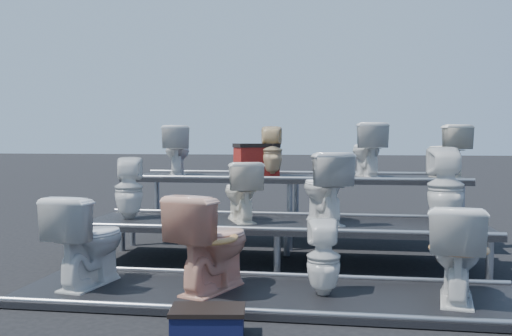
# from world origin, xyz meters

# --- Properties ---
(ground) EXTENTS (80.00, 80.00, 0.00)m
(ground) POSITION_xyz_m (0.00, 0.00, 0.00)
(ground) COLOR black
(ground) RESTS_ON ground
(tier_front) EXTENTS (4.20, 1.20, 0.06)m
(tier_front) POSITION_xyz_m (0.00, -1.30, 0.03)
(tier_front) COLOR black
(tier_front) RESTS_ON ground
(tier_mid) EXTENTS (4.20, 1.20, 0.46)m
(tier_mid) POSITION_xyz_m (0.00, 0.00, 0.23)
(tier_mid) COLOR black
(tier_mid) RESTS_ON ground
(tier_back) EXTENTS (4.20, 1.20, 0.86)m
(tier_back) POSITION_xyz_m (0.00, 1.30, 0.43)
(tier_back) COLOR black
(tier_back) RESTS_ON ground
(toilet_0) EXTENTS (0.57, 0.85, 0.80)m
(toilet_0) POSITION_xyz_m (-1.57, -1.30, 0.46)
(toilet_0) COLOR silver
(toilet_0) RESTS_ON tier_front
(toilet_1) EXTENTS (0.72, 0.92, 0.83)m
(toilet_1) POSITION_xyz_m (-0.46, -1.30, 0.47)
(toilet_1) COLOR #E3A185
(toilet_1) RESTS_ON tier_front
(toilet_2) EXTENTS (0.31, 0.31, 0.62)m
(toilet_2) POSITION_xyz_m (0.48, -1.30, 0.37)
(toilet_2) COLOR silver
(toilet_2) RESTS_ON tier_front
(toilet_3) EXTENTS (0.54, 0.81, 0.77)m
(toilet_3) POSITION_xyz_m (1.52, -1.30, 0.45)
(toilet_3) COLOR silver
(toilet_3) RESTS_ON tier_front
(toilet_4) EXTENTS (0.37, 0.38, 0.68)m
(toilet_4) POSITION_xyz_m (-1.70, 0.00, 0.80)
(toilet_4) COLOR silver
(toilet_4) RESTS_ON tier_mid
(toilet_5) EXTENTS (0.58, 0.72, 0.64)m
(toilet_5) POSITION_xyz_m (-0.45, 0.00, 0.78)
(toilet_5) COLOR silver
(toilet_5) RESTS_ON tier_mid
(toilet_6) EXTENTS (0.65, 0.83, 0.75)m
(toilet_6) POSITION_xyz_m (0.44, 0.00, 0.83)
(toilet_6) COLOR silver
(toilet_6) RESTS_ON tier_mid
(toilet_7) EXTENTS (0.37, 0.38, 0.80)m
(toilet_7) POSITION_xyz_m (1.66, 0.00, 0.86)
(toilet_7) COLOR silver
(toilet_7) RESTS_ON tier_mid
(toilet_8) EXTENTS (0.51, 0.71, 0.65)m
(toilet_8) POSITION_xyz_m (-1.54, 1.30, 1.19)
(toilet_8) COLOR silver
(toilet_8) RESTS_ON tier_back
(toilet_9) EXTENTS (0.31, 0.32, 0.65)m
(toilet_9) POSITION_xyz_m (-0.29, 1.30, 1.18)
(toilet_9) COLOR #DABD89
(toilet_9) RESTS_ON tier_back
(toilet_10) EXTENTS (0.51, 0.73, 0.68)m
(toilet_10) POSITION_xyz_m (0.93, 1.30, 1.20)
(toilet_10) COLOR silver
(toilet_10) RESTS_ON tier_back
(toilet_11) EXTENTS (0.57, 0.73, 0.65)m
(toilet_11) POSITION_xyz_m (1.88, 1.30, 1.18)
(toilet_11) COLOR silver
(toilet_11) RESTS_ON tier_back
(red_crate) EXTENTS (0.64, 0.59, 0.37)m
(red_crate) POSITION_xyz_m (-0.49, 1.36, 1.04)
(red_crate) COLOR maroon
(red_crate) RESTS_ON tier_back
(step_stool) EXTENTS (0.52, 0.36, 0.17)m
(step_stool) POSITION_xyz_m (-0.27, -2.26, 0.09)
(step_stool) COLOR black
(step_stool) RESTS_ON ground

